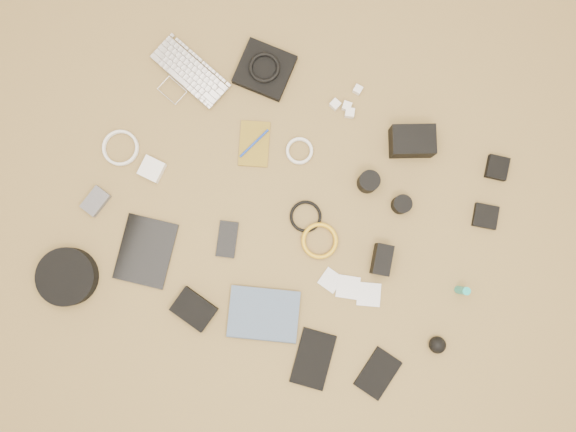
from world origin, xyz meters
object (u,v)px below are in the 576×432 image
(phone, at_px, (227,239))
(paperback, at_px, (261,340))
(headphone_case, at_px, (67,277))
(tablet, at_px, (146,251))
(dslr_camera, at_px, (412,141))
(laptop, at_px, (183,80))

(phone, bearing_deg, paperback, -63.81)
(headphone_case, height_order, paperback, headphone_case)
(phone, bearing_deg, tablet, -164.53)
(dslr_camera, xyz_separation_m, tablet, (-0.73, -0.68, -0.04))
(tablet, distance_m, phone, 0.29)
(headphone_case, bearing_deg, laptop, 82.03)
(tablet, distance_m, paperback, 0.50)
(phone, height_order, headphone_case, headphone_case)
(laptop, distance_m, paperback, 0.95)
(headphone_case, relative_size, paperback, 0.84)
(phone, relative_size, paperback, 0.53)
(dslr_camera, xyz_separation_m, phone, (-0.48, -0.54, -0.04))
(phone, distance_m, headphone_case, 0.56)
(laptop, xyz_separation_m, dslr_camera, (0.83, 0.07, 0.03))
(dslr_camera, relative_size, tablet, 0.64)
(laptop, xyz_separation_m, headphone_case, (-0.11, -0.78, 0.02))
(dslr_camera, bearing_deg, tablet, -158.63)
(dslr_camera, bearing_deg, paperback, -128.30)
(laptop, relative_size, headphone_case, 1.44)
(paperback, bearing_deg, phone, 24.63)
(laptop, relative_size, dslr_camera, 1.94)
(laptop, bearing_deg, phone, -32.24)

